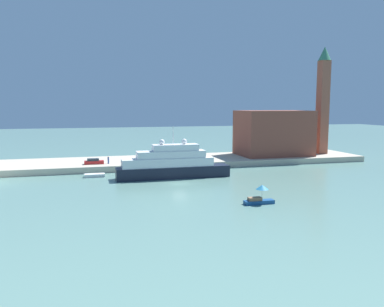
{
  "coord_description": "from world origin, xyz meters",
  "views": [
    {
      "loc": [
        -16.44,
        -70.5,
        14.98
      ],
      "look_at": [
        4.08,
        6.0,
        5.07
      ],
      "focal_mm": 35.72,
      "sensor_mm": 36.0,
      "label": 1
    }
  ],
  "objects_px": {
    "bell_tower": "(323,97)",
    "mooring_bollard": "(192,161)",
    "large_yacht": "(172,165)",
    "small_motorboat": "(260,196)",
    "person_figure": "(108,160)",
    "harbor_building": "(273,133)",
    "work_barge": "(95,175)",
    "parked_car": "(94,162)"
  },
  "relations": [
    {
      "from": "small_motorboat",
      "to": "mooring_bollard",
      "type": "distance_m",
      "value": 35.16
    },
    {
      "from": "work_barge",
      "to": "harbor_building",
      "type": "height_order",
      "value": "harbor_building"
    },
    {
      "from": "person_figure",
      "to": "large_yacht",
      "type": "bearing_deg",
      "value": -47.81
    },
    {
      "from": "large_yacht",
      "to": "person_figure",
      "type": "bearing_deg",
      "value": 132.19
    },
    {
      "from": "harbor_building",
      "to": "large_yacht",
      "type": "bearing_deg",
      "value": -150.71
    },
    {
      "from": "large_yacht",
      "to": "work_barge",
      "type": "bearing_deg",
      "value": 161.58
    },
    {
      "from": "large_yacht",
      "to": "bell_tower",
      "type": "bearing_deg",
      "value": 20.57
    },
    {
      "from": "person_figure",
      "to": "mooring_bollard",
      "type": "height_order",
      "value": "person_figure"
    },
    {
      "from": "large_yacht",
      "to": "parked_car",
      "type": "distance_m",
      "value": 20.93
    },
    {
      "from": "work_barge",
      "to": "mooring_bollard",
      "type": "relative_size",
      "value": 5.61
    },
    {
      "from": "work_barge",
      "to": "bell_tower",
      "type": "relative_size",
      "value": 0.14
    },
    {
      "from": "small_motorboat",
      "to": "harbor_building",
      "type": "height_order",
      "value": "harbor_building"
    },
    {
      "from": "harbor_building",
      "to": "person_figure",
      "type": "xyz_separation_m",
      "value": [
        -44.78,
        -4.64,
        -5.29
      ]
    },
    {
      "from": "large_yacht",
      "to": "mooring_bollard",
      "type": "distance_m",
      "value": 12.9
    },
    {
      "from": "small_motorboat",
      "to": "work_barge",
      "type": "bearing_deg",
      "value": 129.05
    },
    {
      "from": "large_yacht",
      "to": "bell_tower",
      "type": "distance_m",
      "value": 52.54
    },
    {
      "from": "parked_car",
      "to": "person_figure",
      "type": "distance_m",
      "value": 3.34
    },
    {
      "from": "bell_tower",
      "to": "mooring_bollard",
      "type": "bearing_deg",
      "value": -169.81
    },
    {
      "from": "harbor_building",
      "to": "mooring_bollard",
      "type": "bearing_deg",
      "value": -163.06
    },
    {
      "from": "work_barge",
      "to": "person_figure",
      "type": "xyz_separation_m",
      "value": [
        3.28,
        8.38,
        1.96
      ]
    },
    {
      "from": "large_yacht",
      "to": "parked_car",
      "type": "bearing_deg",
      "value": 138.28
    },
    {
      "from": "person_figure",
      "to": "parked_car",
      "type": "bearing_deg",
      "value": 174.02
    },
    {
      "from": "large_yacht",
      "to": "work_barge",
      "type": "height_order",
      "value": "large_yacht"
    },
    {
      "from": "person_figure",
      "to": "mooring_bollard",
      "type": "bearing_deg",
      "value": -8.73
    },
    {
      "from": "work_barge",
      "to": "harbor_building",
      "type": "relative_size",
      "value": 0.22
    },
    {
      "from": "large_yacht",
      "to": "parked_car",
      "type": "xyz_separation_m",
      "value": [
        -15.61,
        13.92,
        -0.78
      ]
    },
    {
      "from": "harbor_building",
      "to": "mooring_bollard",
      "type": "distance_m",
      "value": 26.89
    },
    {
      "from": "small_motorboat",
      "to": "work_barge",
      "type": "xyz_separation_m",
      "value": [
        -24.14,
        29.77,
        -0.88
      ]
    },
    {
      "from": "parked_car",
      "to": "mooring_bollard",
      "type": "xyz_separation_m",
      "value": [
        22.96,
        -3.36,
        -0.18
      ]
    },
    {
      "from": "work_barge",
      "to": "person_figure",
      "type": "height_order",
      "value": "person_figure"
    },
    {
      "from": "harbor_building",
      "to": "parked_car",
      "type": "relative_size",
      "value": 4.26
    },
    {
      "from": "small_motorboat",
      "to": "bell_tower",
      "type": "height_order",
      "value": "bell_tower"
    },
    {
      "from": "small_motorboat",
      "to": "mooring_bollard",
      "type": "xyz_separation_m",
      "value": [
        -1.21,
        35.13,
        0.64
      ]
    },
    {
      "from": "large_yacht",
      "to": "person_figure",
      "type": "height_order",
      "value": "large_yacht"
    },
    {
      "from": "person_figure",
      "to": "work_barge",
      "type": "bearing_deg",
      "value": -111.4
    },
    {
      "from": "bell_tower",
      "to": "parked_car",
      "type": "distance_m",
      "value": 64.83
    },
    {
      "from": "harbor_building",
      "to": "bell_tower",
      "type": "height_order",
      "value": "bell_tower"
    },
    {
      "from": "large_yacht",
      "to": "small_motorboat",
      "type": "distance_m",
      "value": 26.07
    },
    {
      "from": "parked_car",
      "to": "large_yacht",
      "type": "bearing_deg",
      "value": -41.72
    },
    {
      "from": "person_figure",
      "to": "harbor_building",
      "type": "bearing_deg",
      "value": 5.92
    },
    {
      "from": "work_barge",
      "to": "harbor_building",
      "type": "bearing_deg",
      "value": 15.16
    },
    {
      "from": "parked_car",
      "to": "bell_tower",
      "type": "bearing_deg",
      "value": 3.47
    }
  ]
}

